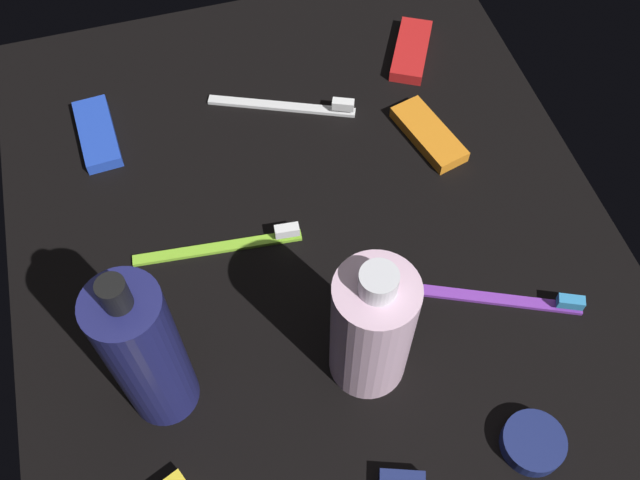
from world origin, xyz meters
TOP-DOWN VIEW (x-y plane):
  - ground_plane at (0.00, 0.00)cm, footprint 84.00×64.00cm
  - lotion_bottle at (10.70, -18.21)cm, footprint 6.26×6.26cm
  - bodywash_bottle at (12.98, 1.00)cm, footprint 7.33×7.33cm
  - toothbrush_white at (-20.98, 2.32)cm, footprint 8.14×17.04cm
  - toothbrush_lime at (-3.62, -9.13)cm, footprint 2.91×18.03cm
  - toothbrush_purple at (10.43, 16.47)cm, footprint 8.36×16.95cm
  - snack_bar_orange at (-11.93, 16.69)cm, footprint 11.08×6.52cm
  - snack_bar_blue at (-22.74, -20.69)cm, footprint 10.63×4.63cm
  - snack_bar_red at (-25.60, 19.49)cm, footprint 11.05×8.44cm
  - cream_tin_left at (24.74, 12.88)cm, footprint 5.74×5.74cm

SIDE VIEW (x-z plane):
  - ground_plane at x=0.00cm, z-range -1.20..0.00cm
  - toothbrush_white at x=-20.98cm, z-range -0.44..1.66cm
  - toothbrush_lime at x=-3.62cm, z-range -0.44..1.66cm
  - toothbrush_purple at x=10.43cm, z-range -0.44..1.66cm
  - snack_bar_orange at x=-11.93cm, z-range 0.00..1.50cm
  - snack_bar_blue at x=-22.74cm, z-range 0.00..1.50cm
  - snack_bar_red at x=-25.60cm, z-range 0.00..1.50cm
  - cream_tin_left at x=24.74cm, z-range 0.00..1.73cm
  - bodywash_bottle at x=12.98cm, z-range -0.87..16.55cm
  - lotion_bottle at x=10.70cm, z-range -1.20..20.46cm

